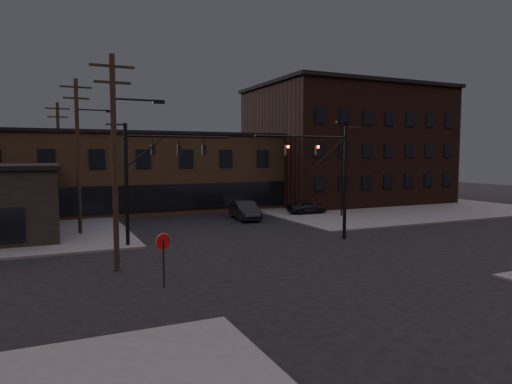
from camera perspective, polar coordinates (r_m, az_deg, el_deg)
ground at (r=26.13m, az=5.05°, el=-8.58°), size 140.00×140.00×0.00m
sidewalk_ne at (r=56.37m, az=13.40°, el=-1.47°), size 30.00×30.00×0.15m
building_row at (r=51.67m, az=-10.53°, el=2.40°), size 40.00×12.00×8.00m
building_right at (r=59.26m, az=11.13°, el=5.57°), size 22.00×16.00×14.00m
traffic_signal_near at (r=32.11m, az=9.43°, el=2.73°), size 7.12×0.24×8.00m
traffic_signal_far at (r=30.66m, az=-13.55°, el=2.73°), size 7.12×0.24×8.00m
stop_sign at (r=21.02m, az=-11.51°, el=-6.78°), size 0.72×0.33×2.48m
utility_pole_near at (r=24.28m, az=-17.14°, el=4.20°), size 3.70×0.28×11.00m
utility_pole_mid at (r=36.13m, az=-21.27°, el=4.58°), size 3.70×0.28×11.50m
utility_pole_far at (r=48.07m, az=-23.40°, el=4.06°), size 2.20×0.28×11.00m
lot_light_a at (r=44.26m, az=10.74°, el=3.98°), size 1.50×0.28×9.14m
lot_light_b at (r=51.85m, az=12.95°, el=4.04°), size 1.50×0.28×9.14m
parked_car_lot_a at (r=45.67m, az=6.40°, el=-1.84°), size 4.03×1.82×1.34m
parked_car_lot_b at (r=55.15m, az=11.65°, el=-0.79°), size 4.98×3.50×1.34m
car_crossing at (r=42.21m, az=-1.39°, el=-2.30°), size 2.46×5.40×1.72m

